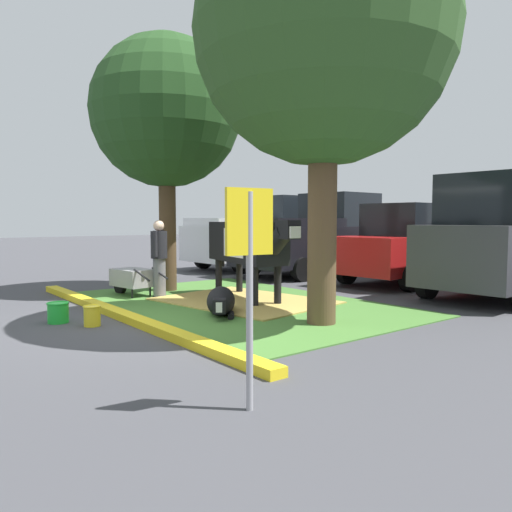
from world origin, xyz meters
TOP-DOWN VIEW (x-y plane):
  - ground_plane at (0.00, 0.00)m, footprint 80.00×80.00m
  - grass_island at (-0.56, 2.11)m, footprint 6.75×4.37m
  - curb_yellow at (-0.56, -0.23)m, footprint 7.95×0.24m
  - hay_bedding at (-0.61, 2.32)m, footprint 3.54×2.88m
  - shade_tree_left at (-2.89, 1.87)m, footprint 3.33×3.33m
  - shade_tree_right at (1.78, 2.04)m, footprint 3.93×3.93m
  - cow_holstein at (-0.70, 2.50)m, footprint 3.10×1.14m
  - calf_lying at (0.21, 1.22)m, footprint 1.24×1.04m
  - person_handler at (-2.18, 1.29)m, footprint 0.39×0.41m
  - wheelbarrow at (-2.69, 0.91)m, footprint 1.62×0.75m
  - parking_sign at (3.86, -0.95)m, footprint 0.09×0.44m
  - bucket_green at (-0.86, -1.15)m, footprint 0.34×0.34m
  - bucket_yellow at (-0.29, -0.82)m, footprint 0.27×0.27m
  - pickup_truck_maroon at (-5.90, 7.16)m, footprint 2.42×5.49m
  - pickup_truck_black at (-3.35, 7.23)m, footprint 2.42×5.49m
  - sedan_red at (-0.41, 7.49)m, footprint 2.19×4.48m
  - suv_dark_grey at (2.22, 7.12)m, footprint 2.29×4.69m

SIDE VIEW (x-z plane):
  - ground_plane at x=0.00m, z-range 0.00..0.00m
  - grass_island at x=-0.56m, z-range 0.00..0.02m
  - hay_bedding at x=-0.61m, z-range 0.01..0.04m
  - curb_yellow at x=-0.56m, z-range 0.00..0.12m
  - bucket_yellow at x=-0.29m, z-range 0.01..0.32m
  - bucket_green at x=-0.86m, z-range 0.01..0.33m
  - calf_lying at x=0.21m, z-range 0.00..0.48m
  - wheelbarrow at x=-2.69m, z-range 0.07..0.70m
  - person_handler at x=-2.18m, z-range 0.06..1.67m
  - sedan_red at x=-0.41m, z-range -0.03..1.99m
  - pickup_truck_maroon at x=-5.90m, z-range -0.10..2.32m
  - pickup_truck_black at x=-3.35m, z-range -0.10..2.32m
  - cow_holstein at x=-0.70m, z-range 0.35..1.97m
  - suv_dark_grey at x=2.22m, z-range 0.01..2.53m
  - parking_sign at x=3.86m, z-range 0.39..2.29m
  - shade_tree_left at x=-2.89m, z-range 1.14..6.82m
  - shade_tree_right at x=1.78m, z-range 1.19..7.56m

